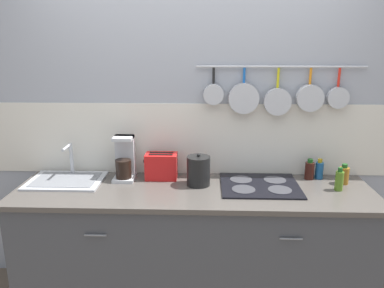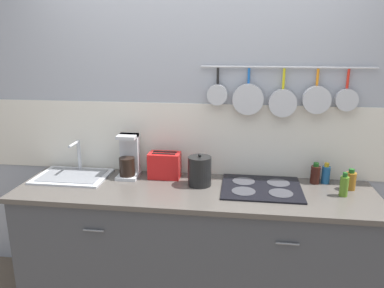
% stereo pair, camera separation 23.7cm
% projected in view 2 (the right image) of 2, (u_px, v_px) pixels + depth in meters
% --- Properties ---
extents(wall_back, '(7.20, 0.15, 2.60)m').
position_uv_depth(wall_back, '(201.00, 124.00, 2.85)').
color(wall_back, '#999EA8').
rests_on(wall_back, ground_plane).
extents(cabinet_base, '(2.46, 0.64, 0.86)m').
position_uv_depth(cabinet_base, '(194.00, 249.00, 2.72)').
color(cabinet_base, '#3F4247').
rests_on(cabinet_base, ground_plane).
extents(countertop, '(2.50, 0.66, 0.03)m').
position_uv_depth(countertop, '(194.00, 192.00, 2.61)').
color(countertop, '#4C4742').
rests_on(countertop, cabinet_base).
extents(sink_basin, '(0.53, 0.39, 0.25)m').
position_uv_depth(sink_basin, '(73.00, 175.00, 2.84)').
color(sink_basin, '#B7BABF').
rests_on(sink_basin, countertop).
extents(coffee_maker, '(0.15, 0.18, 0.33)m').
position_uv_depth(coffee_maker, '(129.00, 159.00, 2.82)').
color(coffee_maker, '#B7BABF').
rests_on(coffee_maker, countertop).
extents(toaster, '(0.25, 0.14, 0.20)m').
position_uv_depth(toaster, '(165.00, 165.00, 2.81)').
color(toaster, red).
rests_on(toaster, countertop).
extents(kettle, '(0.17, 0.17, 0.23)m').
position_uv_depth(kettle, '(200.00, 171.00, 2.65)').
color(kettle, black).
rests_on(kettle, countertop).
extents(cooktop, '(0.55, 0.47, 0.01)m').
position_uv_depth(cooktop, '(261.00, 188.00, 2.61)').
color(cooktop, black).
rests_on(cooktop, countertop).
extents(bottle_sesame_oil, '(0.07, 0.07, 0.16)m').
position_uv_depth(bottle_sesame_oil, '(315.00, 174.00, 2.70)').
color(bottle_sesame_oil, '#33140F').
rests_on(bottle_sesame_oil, countertop).
extents(bottle_cooking_wine, '(0.06, 0.06, 0.15)m').
position_uv_depth(bottle_cooking_wine, '(326.00, 174.00, 2.70)').
color(bottle_cooking_wine, navy).
rests_on(bottle_cooking_wine, countertop).
extents(bottle_vinegar, '(0.06, 0.06, 0.16)m').
position_uv_depth(bottle_vinegar, '(344.00, 186.00, 2.47)').
color(bottle_vinegar, '#4C721E').
rests_on(bottle_vinegar, countertop).
extents(bottle_hot_sauce, '(0.07, 0.07, 0.15)m').
position_uv_depth(bottle_hot_sauce, '(351.00, 180.00, 2.59)').
color(bottle_hot_sauce, '#8C5919').
rests_on(bottle_hot_sauce, countertop).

